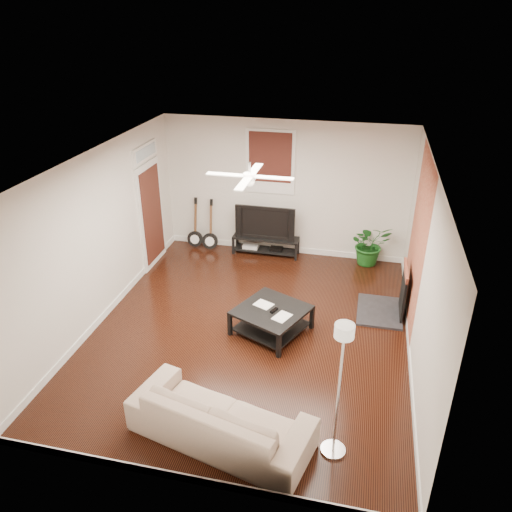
% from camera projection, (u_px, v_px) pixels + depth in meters
% --- Properties ---
extents(room, '(5.01, 6.01, 2.81)m').
position_uv_depth(room, '(250.00, 253.00, 7.49)').
color(room, black).
rests_on(room, ground).
extents(brick_accent, '(0.02, 2.20, 2.80)m').
position_uv_depth(brick_accent, '(417.00, 241.00, 7.87)').
color(brick_accent, '#B25139').
rests_on(brick_accent, floor).
extents(fireplace, '(0.80, 1.10, 0.92)m').
position_uv_depth(fireplace, '(391.00, 290.00, 8.35)').
color(fireplace, black).
rests_on(fireplace, floor).
extents(window_back, '(1.00, 0.06, 1.30)m').
position_uv_depth(window_back, '(270.00, 162.00, 9.89)').
color(window_back, '#3B1310').
rests_on(window_back, wall_back).
extents(door_left, '(0.08, 1.00, 2.50)m').
position_uv_depth(door_left, '(151.00, 205.00, 9.71)').
color(door_left, white).
rests_on(door_left, wall_left).
extents(tv_stand, '(1.39, 0.37, 0.39)m').
position_uv_depth(tv_stand, '(266.00, 245.00, 10.52)').
color(tv_stand, black).
rests_on(tv_stand, floor).
extents(tv, '(1.24, 0.16, 0.72)m').
position_uv_depth(tv, '(266.00, 221.00, 10.29)').
color(tv, black).
rests_on(tv, tv_stand).
extents(coffee_table, '(1.33, 1.33, 0.42)m').
position_uv_depth(coffee_table, '(271.00, 320.00, 7.99)').
color(coffee_table, black).
rests_on(coffee_table, floor).
extents(sofa, '(2.37, 1.38, 0.65)m').
position_uv_depth(sofa, '(221.00, 418.00, 5.94)').
color(sofa, tan).
rests_on(sofa, floor).
extents(floor_lamp, '(0.36, 0.36, 1.81)m').
position_uv_depth(floor_lamp, '(339.00, 392.00, 5.50)').
color(floor_lamp, silver).
rests_on(floor_lamp, floor).
extents(potted_plant, '(0.97, 0.90, 0.88)m').
position_uv_depth(potted_plant, '(370.00, 244.00, 10.02)').
color(potted_plant, '#18551A').
rests_on(potted_plant, floor).
extents(guitar_left, '(0.34, 0.24, 1.11)m').
position_uv_depth(guitar_left, '(194.00, 224.00, 10.65)').
color(guitar_left, black).
rests_on(guitar_left, floor).
extents(guitar_right, '(0.37, 0.28, 1.11)m').
position_uv_depth(guitar_right, '(209.00, 226.00, 10.55)').
color(guitar_right, black).
rests_on(guitar_right, floor).
extents(ceiling_fan, '(1.24, 1.24, 0.32)m').
position_uv_depth(ceiling_fan, '(250.00, 176.00, 6.95)').
color(ceiling_fan, white).
rests_on(ceiling_fan, ceiling).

